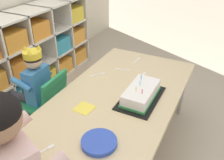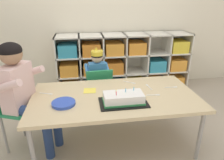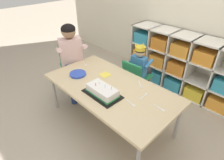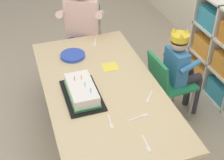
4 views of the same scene
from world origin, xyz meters
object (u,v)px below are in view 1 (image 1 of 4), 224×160
at_px(classroom_chair_blue, 46,100).
at_px(birthday_cake_on_tray, 141,94).
at_px(fork_near_cake_tray, 122,70).
at_px(activity_table, 117,100).
at_px(fork_scattered_mid_table, 98,74).
at_px(fork_at_table_front_edge, 44,150).
at_px(fork_near_child_seat, 137,60).
at_px(child_with_crown, 33,82).
at_px(fork_by_napkin, 142,75).
at_px(paper_plate_stack, 99,142).

relative_size(classroom_chair_blue, birthday_cake_on_tray, 1.49).
bearing_deg(classroom_chair_blue, fork_near_cake_tray, 132.92).
bearing_deg(activity_table, fork_scattered_mid_table, 52.26).
height_order(fork_near_cake_tray, fork_at_table_front_edge, same).
distance_m(classroom_chair_blue, fork_near_child_seat, 0.88).
distance_m(activity_table, child_with_crown, 0.70).
xyz_separation_m(fork_by_napkin, fork_scattered_mid_table, (-0.15, 0.33, 0.00)).
xyz_separation_m(classroom_chair_blue, fork_by_napkin, (0.47, -0.64, 0.16)).
bearing_deg(classroom_chair_blue, fork_at_table_front_edge, 37.03).
bearing_deg(fork_at_table_front_edge, fork_near_cake_tray, -157.46).
bearing_deg(child_with_crown, fork_scattered_mid_table, 123.81).
bearing_deg(fork_at_table_front_edge, classroom_chair_blue, -117.10).
bearing_deg(activity_table, fork_near_child_seat, 8.32).
relative_size(paper_plate_stack, fork_at_table_front_edge, 1.54).
bearing_deg(fork_near_child_seat, child_with_crown, -36.63).
distance_m(fork_at_table_front_edge, fork_scattered_mid_table, 0.86).
xyz_separation_m(activity_table, child_with_crown, (-0.11, 0.70, 0.02)).
height_order(birthday_cake_on_tray, fork_by_napkin, birthday_cake_on_tray).
bearing_deg(classroom_chair_blue, fork_by_napkin, 122.29).
distance_m(classroom_chair_blue, birthday_cake_on_tray, 0.79).
height_order(fork_at_table_front_edge, fork_near_child_seat, same).
relative_size(fork_near_child_seat, fork_scattered_mid_table, 1.08).
bearing_deg(fork_by_napkin, birthday_cake_on_tray, 24.53).
bearing_deg(activity_table, paper_plate_stack, -166.49).
xyz_separation_m(activity_table, fork_at_table_front_edge, (-0.64, 0.13, 0.04)).
relative_size(classroom_chair_blue, fork_scattered_mid_table, 5.20).
distance_m(birthday_cake_on_tray, paper_plate_stack, 0.52).
distance_m(classroom_chair_blue, fork_by_napkin, 0.81).
xyz_separation_m(fork_near_cake_tray, fork_scattered_mid_table, (-0.16, 0.14, 0.00)).
height_order(fork_by_napkin, fork_near_child_seat, same).
relative_size(classroom_chair_blue, fork_at_table_front_edge, 4.77).
height_order(paper_plate_stack, fork_scattered_mid_table, paper_plate_stack).
height_order(activity_table, fork_at_table_front_edge, fork_at_table_front_edge).
bearing_deg(fork_near_child_seat, activity_table, 11.98).
bearing_deg(fork_near_cake_tray, fork_near_child_seat, 72.02).
relative_size(fork_at_table_front_edge, fork_near_child_seat, 1.01).
distance_m(activity_table, paper_plate_stack, 0.48).
xyz_separation_m(fork_near_child_seat, fork_scattered_mid_table, (-0.39, 0.19, 0.00)).
xyz_separation_m(fork_near_cake_tray, fork_at_table_front_edge, (-1.01, -0.01, 0.00)).
bearing_deg(child_with_crown, classroom_chair_blue, 89.65).
relative_size(fork_near_cake_tray, fork_by_napkin, 1.10).
bearing_deg(activity_table, child_with_crown, 98.91).
bearing_deg(child_with_crown, fork_near_child_seat, 135.94).
relative_size(birthday_cake_on_tray, fork_near_child_seat, 3.22).
relative_size(classroom_chair_blue, fork_by_napkin, 4.92).
distance_m(birthday_cake_on_tray, fork_at_table_front_edge, 0.75).
bearing_deg(fork_near_child_seat, fork_by_napkin, 34.64).
distance_m(fork_by_napkin, fork_scattered_mid_table, 0.37).
bearing_deg(fork_at_table_front_edge, child_with_crown, -110.84).
bearing_deg(fork_near_cake_tray, child_with_crown, -145.17).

